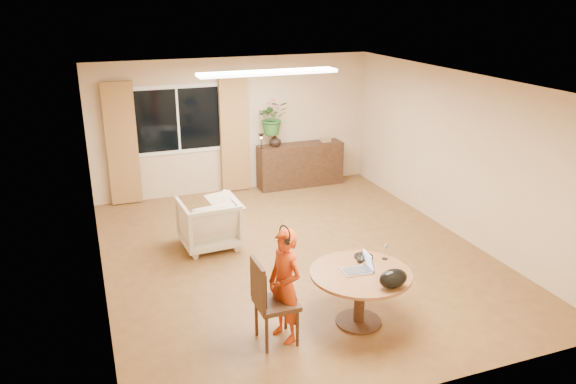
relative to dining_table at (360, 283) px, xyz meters
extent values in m
plane|color=brown|center=(-0.05, 1.96, -0.53)|extent=(6.50, 6.50, 0.00)
plane|color=white|center=(-0.05, 1.96, 2.07)|extent=(6.50, 6.50, 0.00)
plane|color=tan|center=(-0.05, 5.21, 0.77)|extent=(5.50, 0.00, 5.50)
plane|color=tan|center=(-2.80, 1.96, 0.77)|extent=(0.00, 6.50, 6.50)
plane|color=tan|center=(2.70, 1.96, 0.77)|extent=(0.00, 6.50, 6.50)
cube|color=white|center=(-1.15, 5.20, 0.97)|extent=(1.70, 0.02, 1.30)
cube|color=black|center=(-1.15, 5.19, 0.97)|extent=(1.55, 0.01, 1.15)
cube|color=white|center=(-1.15, 5.18, 0.97)|extent=(0.04, 0.01, 1.15)
cube|color=brown|center=(-2.20, 5.12, 0.61)|extent=(0.55, 0.08, 2.25)
cube|color=brown|center=(-0.10, 5.12, 0.61)|extent=(0.55, 0.08, 2.25)
cube|color=white|center=(-0.05, 3.16, 2.03)|extent=(2.20, 0.35, 0.05)
cylinder|color=brown|center=(0.00, 0.00, 0.13)|extent=(1.19, 1.19, 0.04)
cylinder|color=black|center=(0.00, 0.00, -0.21)|extent=(0.13, 0.13, 0.64)
cylinder|color=black|center=(0.00, 0.00, -0.52)|extent=(0.55, 0.55, 0.03)
imported|color=red|center=(-0.93, 0.02, 0.13)|extent=(0.56, 0.46, 1.33)
imported|color=beige|center=(-1.18, 2.73, -0.14)|extent=(0.88, 0.91, 0.78)
cube|color=black|center=(1.22, 4.97, -0.10)|extent=(1.74, 0.43, 0.87)
imported|color=black|center=(0.69, 4.97, 0.46)|extent=(0.27, 0.27, 0.25)
imported|color=#296927|center=(0.64, 4.97, 0.92)|extent=(0.65, 0.58, 0.66)
camera|label=1|loc=(-2.82, -5.14, 3.19)|focal=35.00mm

